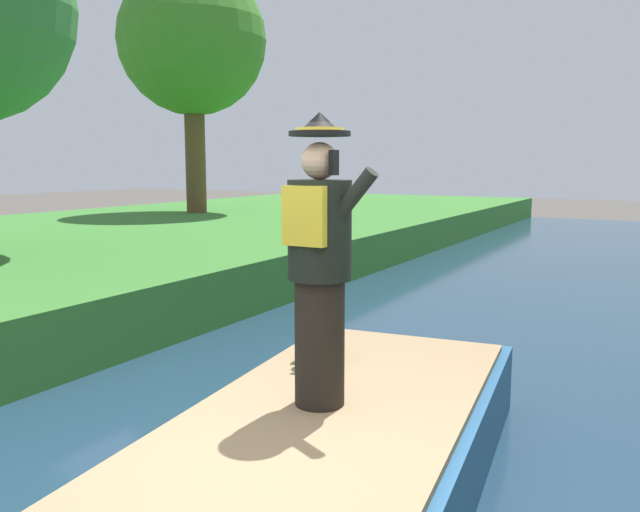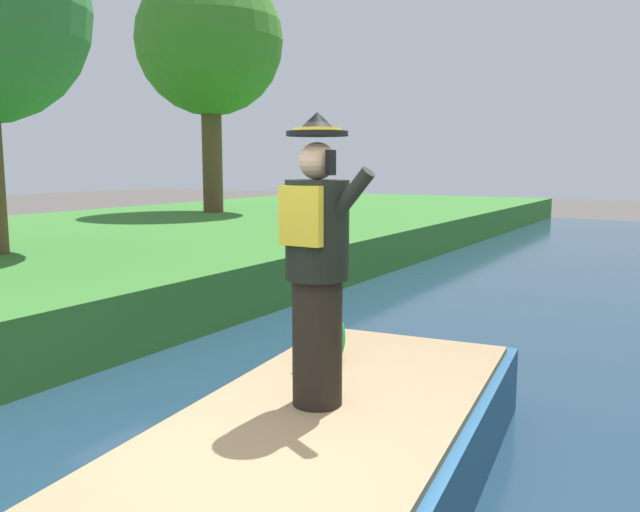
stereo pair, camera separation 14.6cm
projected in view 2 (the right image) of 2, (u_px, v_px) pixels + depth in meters
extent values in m
cube|color=#23517A|center=(326.00, 460.00, 4.14)|extent=(2.27, 4.38, 0.56)
cube|color=#997A56|center=(326.00, 414.00, 4.10)|extent=(2.09, 4.03, 0.05)
cylinder|color=black|center=(317.00, 342.00, 4.15)|extent=(0.32, 0.32, 0.82)
cylinder|color=black|center=(317.00, 230.00, 4.05)|extent=(0.40, 0.40, 0.62)
cube|color=gold|center=(301.00, 216.00, 3.87)|extent=(0.28, 0.06, 0.36)
sphere|color=#DBA884|center=(317.00, 161.00, 3.99)|extent=(0.23, 0.23, 0.23)
cylinder|color=black|center=(317.00, 134.00, 3.96)|extent=(0.38, 0.38, 0.03)
cone|color=black|center=(317.00, 122.00, 3.95)|extent=(0.26, 0.26, 0.12)
cylinder|color=gold|center=(317.00, 129.00, 3.96)|extent=(0.29, 0.29, 0.02)
cylinder|color=black|center=(345.00, 202.00, 3.88)|extent=(0.38, 0.09, 0.43)
cube|color=black|center=(331.00, 163.00, 3.87)|extent=(0.03, 0.08, 0.15)
ellipsoid|color=green|center=(322.00, 336.00, 5.08)|extent=(0.26, 0.32, 0.40)
sphere|color=green|center=(320.00, 303.00, 5.01)|extent=(0.20, 0.20, 0.20)
cone|color=yellow|center=(313.00, 307.00, 4.93)|extent=(0.09, 0.09, 0.09)
ellipsoid|color=green|center=(307.00, 334.00, 5.15)|extent=(0.08, 0.20, 0.32)
ellipsoid|color=green|center=(338.00, 339.00, 5.01)|extent=(0.08, 0.20, 0.32)
cylinder|color=brown|center=(212.00, 154.00, 18.31)|extent=(0.56, 0.56, 3.30)
sphere|color=#3D7D28|center=(210.00, 41.00, 17.88)|extent=(4.05, 4.05, 4.05)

